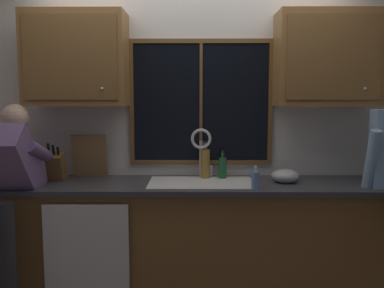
% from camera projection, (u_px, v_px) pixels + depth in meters
% --- Properties ---
extents(back_wall, '(5.93, 0.12, 2.55)m').
position_uv_depth(back_wall, '(191.00, 132.00, 3.46)').
color(back_wall, silver).
rests_on(back_wall, floor).
extents(window_glass, '(1.10, 0.02, 0.95)m').
position_uv_depth(window_glass, '(201.00, 103.00, 3.37)').
color(window_glass, black).
extents(window_frame_top, '(1.17, 0.02, 0.04)m').
position_uv_depth(window_frame_top, '(201.00, 41.00, 3.30)').
color(window_frame_top, brown).
extents(window_frame_bottom, '(1.17, 0.02, 0.04)m').
position_uv_depth(window_frame_bottom, '(201.00, 162.00, 3.41)').
color(window_frame_bottom, brown).
extents(window_frame_left, '(0.04, 0.02, 0.95)m').
position_uv_depth(window_frame_left, '(132.00, 103.00, 3.36)').
color(window_frame_left, brown).
extents(window_frame_right, '(0.03, 0.02, 0.95)m').
position_uv_depth(window_frame_right, '(271.00, 103.00, 3.35)').
color(window_frame_right, brown).
extents(window_mullion_center, '(0.02, 0.02, 0.95)m').
position_uv_depth(window_mullion_center, '(201.00, 103.00, 3.35)').
color(window_mullion_center, brown).
extents(lower_cabinet_run, '(3.53, 0.58, 0.88)m').
position_uv_depth(lower_cabinet_run, '(191.00, 243.00, 3.21)').
color(lower_cabinet_run, brown).
rests_on(lower_cabinet_run, floor).
extents(countertop, '(3.59, 0.62, 0.04)m').
position_uv_depth(countertop, '(191.00, 185.00, 3.14)').
color(countertop, '#38383D').
rests_on(countertop, lower_cabinet_run).
extents(dishwasher_front, '(0.60, 0.02, 0.74)m').
position_uv_depth(dishwasher_front, '(87.00, 256.00, 2.90)').
color(dishwasher_front, white).
extents(upper_cabinet_left, '(0.77, 0.36, 0.72)m').
position_uv_depth(upper_cabinet_left, '(76.00, 59.00, 3.18)').
color(upper_cabinet_left, olive).
extents(upper_cabinet_right, '(0.77, 0.36, 0.72)m').
position_uv_depth(upper_cabinet_right, '(327.00, 59.00, 3.16)').
color(upper_cabinet_right, olive).
extents(sink, '(0.80, 0.46, 0.21)m').
position_uv_depth(sink, '(201.00, 195.00, 3.16)').
color(sink, silver).
rests_on(sink, lower_cabinet_run).
extents(faucet, '(0.18, 0.09, 0.40)m').
position_uv_depth(faucet, '(202.00, 147.00, 3.30)').
color(faucet, silver).
rests_on(faucet, countertop).
extents(person_standing, '(0.53, 0.71, 1.52)m').
position_uv_depth(person_standing, '(2.00, 187.00, 2.86)').
color(person_standing, '#262628').
rests_on(person_standing, floor).
extents(knife_block, '(0.12, 0.18, 0.32)m').
position_uv_depth(knife_block, '(56.00, 167.00, 3.20)').
color(knife_block, brown).
rests_on(knife_block, countertop).
extents(cutting_board, '(0.28, 0.09, 0.35)m').
position_uv_depth(cutting_board, '(90.00, 156.00, 3.34)').
color(cutting_board, '#997047').
rests_on(cutting_board, countertop).
extents(mixing_bowl, '(0.21, 0.21, 0.11)m').
position_uv_depth(mixing_bowl, '(285.00, 176.00, 3.15)').
color(mixing_bowl, '#B7B7BC').
rests_on(mixing_bowl, countertop).
extents(soap_dispenser, '(0.06, 0.07, 0.17)m').
position_uv_depth(soap_dispenser, '(256.00, 180.00, 2.93)').
color(soap_dispenser, '#668CCC').
rests_on(soap_dispenser, countertop).
extents(bottle_green_glass, '(0.07, 0.07, 0.30)m').
position_uv_depth(bottle_green_glass, '(205.00, 163.00, 3.30)').
color(bottle_green_glass, olive).
rests_on(bottle_green_glass, countertop).
extents(bottle_tall_clear, '(0.06, 0.06, 0.22)m').
position_uv_depth(bottle_tall_clear, '(223.00, 167.00, 3.30)').
color(bottle_tall_clear, '#1E592D').
rests_on(bottle_tall_clear, countertop).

